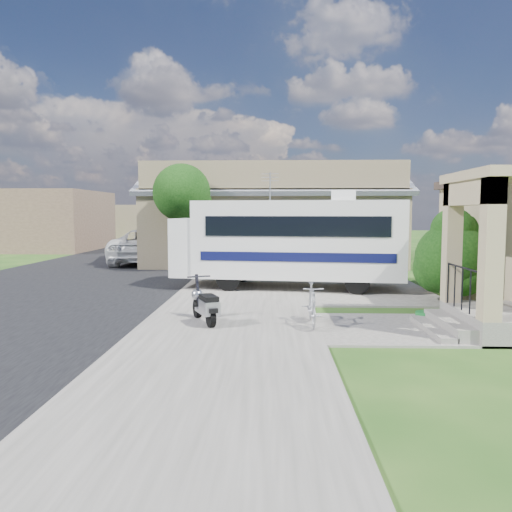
{
  "coord_description": "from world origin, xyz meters",
  "views": [
    {
      "loc": [
        -0.04,
        -11.78,
        2.55
      ],
      "look_at": [
        -0.5,
        2.5,
        1.3
      ],
      "focal_mm": 35.0,
      "sensor_mm": 36.0,
      "label": 1
    }
  ],
  "objects_px": {
    "motorhome": "(290,240)",
    "bicycle": "(312,307)",
    "shrub": "(454,255)",
    "scooter": "(205,305)",
    "van": "(169,238)",
    "pickup_truck": "(151,246)",
    "garden_hose": "(425,317)"
  },
  "relations": [
    {
      "from": "garden_hose",
      "to": "pickup_truck",
      "type": "bearing_deg",
      "value": 126.22
    },
    {
      "from": "pickup_truck",
      "to": "van",
      "type": "xyz_separation_m",
      "value": [
        -0.61,
        7.33,
        0.04
      ]
    },
    {
      "from": "garden_hose",
      "to": "shrub",
      "type": "bearing_deg",
      "value": 57.27
    },
    {
      "from": "motorhome",
      "to": "bicycle",
      "type": "bearing_deg",
      "value": -79.62
    },
    {
      "from": "pickup_truck",
      "to": "garden_hose",
      "type": "bearing_deg",
      "value": 126.75
    },
    {
      "from": "van",
      "to": "bicycle",
      "type": "bearing_deg",
      "value": -68.61
    },
    {
      "from": "pickup_truck",
      "to": "garden_hose",
      "type": "height_order",
      "value": "pickup_truck"
    },
    {
      "from": "bicycle",
      "to": "pickup_truck",
      "type": "height_order",
      "value": "pickup_truck"
    },
    {
      "from": "shrub",
      "to": "scooter",
      "type": "bearing_deg",
      "value": -156.42
    },
    {
      "from": "motorhome",
      "to": "garden_hose",
      "type": "distance_m",
      "value": 5.93
    },
    {
      "from": "motorhome",
      "to": "pickup_truck",
      "type": "xyz_separation_m",
      "value": [
        -6.7,
        8.37,
        -0.78
      ]
    },
    {
      "from": "pickup_truck",
      "to": "van",
      "type": "height_order",
      "value": "van"
    },
    {
      "from": "scooter",
      "to": "motorhome",
      "type": "bearing_deg",
      "value": 45.35
    },
    {
      "from": "shrub",
      "to": "bicycle",
      "type": "relative_size",
      "value": 1.73
    },
    {
      "from": "shrub",
      "to": "van",
      "type": "bearing_deg",
      "value": 122.57
    },
    {
      "from": "shrub",
      "to": "pickup_truck",
      "type": "distance_m",
      "value": 15.68
    },
    {
      "from": "scooter",
      "to": "pickup_truck",
      "type": "height_order",
      "value": "pickup_truck"
    },
    {
      "from": "shrub",
      "to": "bicycle",
      "type": "bearing_deg",
      "value": -144.37
    },
    {
      "from": "motorhome",
      "to": "van",
      "type": "relative_size",
      "value": 1.23
    },
    {
      "from": "shrub",
      "to": "van",
      "type": "xyz_separation_m",
      "value": [
        -11.73,
        18.37,
        -0.46
      ]
    },
    {
      "from": "motorhome",
      "to": "garden_hose",
      "type": "height_order",
      "value": "motorhome"
    },
    {
      "from": "shrub",
      "to": "scooter",
      "type": "xyz_separation_m",
      "value": [
        -6.51,
        -2.84,
        -0.9
      ]
    },
    {
      "from": "garden_hose",
      "to": "van",
      "type": "bearing_deg",
      "value": 116.62
    },
    {
      "from": "scooter",
      "to": "van",
      "type": "height_order",
      "value": "van"
    },
    {
      "from": "bicycle",
      "to": "scooter",
      "type": "bearing_deg",
      "value": 177.51
    },
    {
      "from": "motorhome",
      "to": "shrub",
      "type": "xyz_separation_m",
      "value": [
        4.42,
        -2.67,
        -0.28
      ]
    },
    {
      "from": "motorhome",
      "to": "pickup_truck",
      "type": "distance_m",
      "value": 10.75
    },
    {
      "from": "pickup_truck",
      "to": "van",
      "type": "relative_size",
      "value": 0.99
    },
    {
      "from": "scooter",
      "to": "garden_hose",
      "type": "bearing_deg",
      "value": -16.69
    },
    {
      "from": "bicycle",
      "to": "garden_hose",
      "type": "distance_m",
      "value": 2.83
    },
    {
      "from": "motorhome",
      "to": "bicycle",
      "type": "distance_m",
      "value": 5.76
    },
    {
      "from": "shrub",
      "to": "scooter",
      "type": "distance_m",
      "value": 7.17
    }
  ]
}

